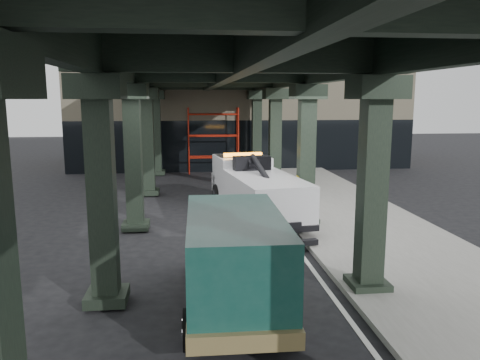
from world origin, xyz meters
TOP-DOWN VIEW (x-y plane):
  - ground at (0.00, 0.00)m, footprint 90.00×90.00m
  - sidewalk at (4.50, 2.00)m, footprint 5.00×40.00m
  - lane_stripe at (1.70, 2.00)m, footprint 0.12×38.00m
  - viaduct at (-0.40, 2.00)m, footprint 7.40×32.00m
  - building at (2.00, 20.00)m, footprint 22.00×10.00m
  - scaffolding at (0.00, 14.64)m, footprint 3.08×0.88m
  - tow_truck at (0.93, 3.38)m, footprint 3.08×7.65m
  - towed_van at (-0.61, -4.46)m, footprint 2.23×5.36m

SIDE VIEW (x-z plane):
  - ground at x=0.00m, z-range 0.00..0.00m
  - lane_stripe at x=1.70m, z-range 0.00..0.01m
  - sidewalk at x=4.50m, z-range 0.00..0.15m
  - towed_van at x=-0.61m, z-range 0.08..2.24m
  - tow_truck at x=0.93m, z-range -0.03..2.41m
  - scaffolding at x=0.00m, z-range 0.11..4.11m
  - building at x=2.00m, z-range 0.00..8.00m
  - viaduct at x=-0.40m, z-range 2.26..8.66m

